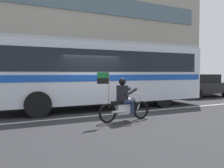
{
  "coord_description": "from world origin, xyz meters",
  "views": [
    {
      "loc": [
        -3.79,
        -9.29,
        1.76
      ],
      "look_at": [
        0.63,
        -0.64,
        1.28
      ],
      "focal_mm": 37.22,
      "sensor_mm": 36.0,
      "label": 1
    }
  ],
  "objects": [
    {
      "name": "fire_hydrant",
      "position": [
        4.77,
        4.08,
        0.52
      ],
      "size": [
        0.22,
        0.3,
        0.75
      ],
      "color": "gold",
      "rests_on": "sidewalk_curb"
    },
    {
      "name": "motorcycle_with_rider",
      "position": [
        0.42,
        -2.05,
        0.67
      ],
      "size": [
        2.2,
        0.64,
        1.78
      ],
      "color": "black",
      "rests_on": "ground_plane"
    },
    {
      "name": "parked_sedan_curbside",
      "position": [
        9.59,
        2.58,
        0.85
      ],
      "size": [
        4.42,
        1.94,
        1.64
      ],
      "color": "black",
      "rests_on": "ground_plane"
    },
    {
      "name": "office_building_facade",
      "position": [
        0.0,
        7.39,
        4.96
      ],
      "size": [
        28.0,
        0.89,
        9.9
      ],
      "color": "gray",
      "rests_on": "ground_plane"
    },
    {
      "name": "sidewalk_curb",
      "position": [
        0.0,
        5.1,
        0.07
      ],
      "size": [
        28.0,
        3.8,
        0.15
      ],
      "primitive_type": "cube",
      "color": "#B7B2A8",
      "rests_on": "ground_plane"
    },
    {
      "name": "ground_plane",
      "position": [
        0.0,
        0.0,
        0.0
      ],
      "size": [
        60.0,
        60.0,
        0.0
      ],
      "primitive_type": "plane",
      "color": "#2B2B2D"
    },
    {
      "name": "transit_bus",
      "position": [
        0.98,
        1.19,
        1.88
      ],
      "size": [
        10.6,
        2.9,
        3.22
      ],
      "color": "silver",
      "rests_on": "ground_plane"
    },
    {
      "name": "lane_center_stripe",
      "position": [
        0.0,
        -0.6,
        0.0
      ],
      "size": [
        26.6,
        0.14,
        0.01
      ],
      "primitive_type": "cube",
      "color": "silver",
      "rests_on": "ground_plane"
    }
  ]
}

